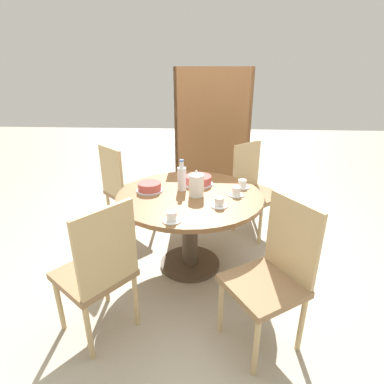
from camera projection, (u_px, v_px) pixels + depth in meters
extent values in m
plane|color=#B2A893|center=(190.00, 264.00, 2.78)|extent=(14.00, 14.00, 0.00)
cylinder|color=#473828|center=(190.00, 263.00, 2.77)|extent=(0.54, 0.54, 0.03)
cylinder|color=#473828|center=(190.00, 231.00, 2.64)|extent=(0.14, 0.14, 0.64)
cylinder|color=brown|center=(190.00, 196.00, 2.52)|extent=(1.22, 1.22, 0.04)
cylinder|color=tan|center=(221.00, 307.00, 1.99)|extent=(0.03, 0.03, 0.42)
cylinder|color=tan|center=(256.00, 348.00, 1.69)|extent=(0.03, 0.03, 0.42)
cylinder|color=tan|center=(263.00, 289.00, 2.15)|extent=(0.03, 0.03, 0.42)
cylinder|color=tan|center=(301.00, 324.00, 1.85)|extent=(0.03, 0.03, 0.42)
cube|color=#93704C|center=(263.00, 286.00, 1.83)|extent=(0.58, 0.58, 0.04)
cube|color=tan|center=(292.00, 239.00, 1.82)|extent=(0.23, 0.35, 0.51)
cylinder|color=tan|center=(260.00, 226.00, 3.03)|extent=(0.03, 0.03, 0.42)
cylinder|color=tan|center=(281.00, 216.00, 3.24)|extent=(0.03, 0.03, 0.42)
cylinder|color=tan|center=(234.00, 214.00, 3.28)|extent=(0.03, 0.03, 0.42)
cylinder|color=tan|center=(255.00, 205.00, 3.50)|extent=(0.03, 0.03, 0.42)
cube|color=#93704C|center=(259.00, 195.00, 3.18)|extent=(0.59, 0.59, 0.04)
cube|color=tan|center=(246.00, 166.00, 3.21)|extent=(0.31, 0.29, 0.51)
cylinder|color=tan|center=(154.00, 212.00, 3.33)|extent=(0.03, 0.03, 0.42)
cylinder|color=tan|center=(136.00, 202.00, 3.57)|extent=(0.03, 0.03, 0.42)
cylinder|color=tan|center=(127.00, 222.00, 3.10)|extent=(0.03, 0.03, 0.42)
cylinder|color=tan|center=(109.00, 211.00, 3.34)|extent=(0.03, 0.03, 0.42)
cube|color=#93704C|center=(130.00, 192.00, 3.25)|extent=(0.59, 0.59, 0.04)
cube|color=tan|center=(111.00, 172.00, 3.02)|extent=(0.31, 0.29, 0.51)
cylinder|color=tan|center=(105.00, 278.00, 2.26)|extent=(0.03, 0.03, 0.42)
cylinder|color=tan|center=(59.00, 304.00, 2.01)|extent=(0.03, 0.03, 0.42)
cylinder|color=tan|center=(136.00, 300.00, 2.05)|extent=(0.03, 0.03, 0.42)
cylinder|color=tan|center=(89.00, 333.00, 1.79)|extent=(0.03, 0.03, 0.42)
cube|color=#93704C|center=(94.00, 274.00, 1.94)|extent=(0.59, 0.59, 0.04)
cube|color=tan|center=(107.00, 249.00, 1.72)|extent=(0.26, 0.33, 0.51)
cube|color=brown|center=(247.00, 139.00, 3.81)|extent=(0.04, 0.28, 1.71)
cube|color=brown|center=(177.00, 138.00, 3.86)|extent=(0.04, 0.28, 1.71)
cube|color=brown|center=(212.00, 141.00, 3.71)|extent=(0.93, 0.02, 1.71)
cube|color=brown|center=(211.00, 199.00, 4.15)|extent=(0.86, 0.27, 0.04)
cube|color=brown|center=(212.00, 160.00, 3.94)|extent=(0.86, 0.27, 0.04)
cube|color=brown|center=(213.00, 116.00, 3.72)|extent=(0.86, 0.27, 0.04)
cube|color=brown|center=(214.00, 68.00, 3.52)|extent=(0.86, 0.27, 0.04)
cube|color=beige|center=(229.00, 186.00, 4.05)|extent=(0.38, 0.21, 0.36)
cube|color=orange|center=(193.00, 184.00, 4.06)|extent=(0.38, 0.21, 0.41)
cube|color=#B72D28|center=(232.00, 144.00, 3.83)|extent=(0.34, 0.21, 0.41)
cube|color=#B72D28|center=(192.00, 141.00, 3.84)|extent=(0.34, 0.21, 0.49)
cube|color=gold|center=(236.00, 97.00, 3.61)|extent=(0.32, 0.21, 0.43)
cube|color=#28703D|center=(191.00, 99.00, 3.65)|extent=(0.32, 0.21, 0.36)
cylinder|color=white|center=(196.00, 185.00, 2.44)|extent=(0.12, 0.12, 0.18)
cone|color=white|center=(196.00, 174.00, 2.40)|extent=(0.11, 0.11, 0.02)
sphere|color=white|center=(196.00, 171.00, 2.39)|extent=(0.02, 0.02, 0.02)
cylinder|color=silver|center=(182.00, 179.00, 2.56)|extent=(0.08, 0.08, 0.20)
cylinder|color=silver|center=(182.00, 164.00, 2.51)|extent=(0.03, 0.03, 0.06)
cylinder|color=#2D5184|center=(182.00, 160.00, 2.49)|extent=(0.04, 0.04, 0.01)
cylinder|color=silver|center=(198.00, 184.00, 2.72)|extent=(0.27, 0.27, 0.01)
cylinder|color=#C65651|center=(198.00, 180.00, 2.71)|extent=(0.24, 0.24, 0.07)
cylinder|color=silver|center=(150.00, 190.00, 2.57)|extent=(0.23, 0.23, 0.01)
cylinder|color=#C65651|center=(150.00, 186.00, 2.55)|extent=(0.20, 0.20, 0.07)
cylinder|color=silver|center=(236.00, 195.00, 2.48)|extent=(0.13, 0.13, 0.01)
cylinder|color=white|center=(236.00, 191.00, 2.47)|extent=(0.07, 0.07, 0.06)
cylinder|color=silver|center=(242.00, 187.00, 2.65)|extent=(0.13, 0.13, 0.01)
cylinder|color=white|center=(242.00, 183.00, 2.63)|extent=(0.07, 0.07, 0.06)
cylinder|color=silver|center=(172.00, 221.00, 2.05)|extent=(0.13, 0.13, 0.01)
cylinder|color=white|center=(172.00, 216.00, 2.04)|extent=(0.07, 0.07, 0.06)
cylinder|color=silver|center=(219.00, 206.00, 2.28)|extent=(0.13, 0.13, 0.01)
cylinder|color=white|center=(219.00, 202.00, 2.26)|extent=(0.07, 0.07, 0.06)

